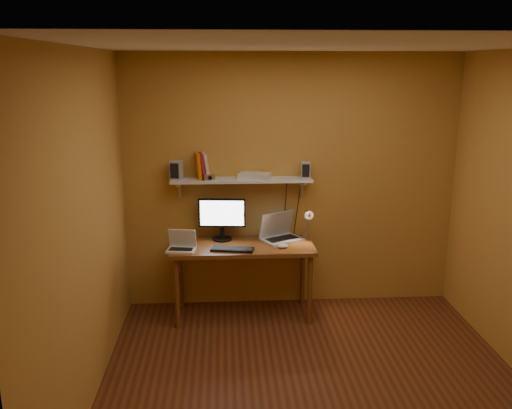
{
  "coord_description": "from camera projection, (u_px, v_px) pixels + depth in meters",
  "views": [
    {
      "loc": [
        -0.69,
        -3.79,
        2.47
      ],
      "look_at": [
        -0.39,
        1.18,
        1.18
      ],
      "focal_mm": 38.0,
      "sensor_mm": 36.0,
      "label": 1
    }
  ],
  "objects": [
    {
      "name": "desk",
      "position": [
        243.0,
        253.0,
        5.36
      ],
      "size": [
        1.4,
        0.6,
        0.75
      ],
      "color": "brown",
      "rests_on": "ground"
    },
    {
      "name": "netbook",
      "position": [
        182.0,
        245.0,
        5.17
      ],
      "size": [
        0.29,
        0.23,
        0.2
      ],
      "rotation": [
        0.0,
        0.0,
        -0.16
      ],
      "color": "silver",
      "rests_on": "desk"
    },
    {
      "name": "router",
      "position": [
        255.0,
        176.0,
        5.38
      ],
      "size": [
        0.35,
        0.28,
        0.05
      ],
      "primitive_type": "cube",
      "rotation": [
        0.0,
        0.0,
        -0.28
      ],
      "color": "silver",
      "rests_on": "wall_shelf"
    },
    {
      "name": "mouse",
      "position": [
        283.0,
        246.0,
        5.23
      ],
      "size": [
        0.11,
        0.08,
        0.04
      ],
      "primitive_type": "ellipsoid",
      "rotation": [
        0.0,
        0.0,
        0.11
      ],
      "color": "silver",
      "rests_on": "desk"
    },
    {
      "name": "speaker_left",
      "position": [
        176.0,
        170.0,
        5.31
      ],
      "size": [
        0.13,
        0.13,
        0.19
      ],
      "primitive_type": "cube",
      "rotation": [
        0.0,
        0.0,
        -0.27
      ],
      "color": "#979A9F",
      "rests_on": "wall_shelf"
    },
    {
      "name": "speaker_right",
      "position": [
        306.0,
        170.0,
        5.39
      ],
      "size": [
        0.1,
        0.1,
        0.16
      ],
      "primitive_type": "cube",
      "rotation": [
        0.0,
        0.0,
        -0.11
      ],
      "color": "#979A9F",
      "rests_on": "wall_shelf"
    },
    {
      "name": "shelf_camera",
      "position": [
        210.0,
        177.0,
        5.27
      ],
      "size": [
        0.11,
        0.06,
        0.06
      ],
      "color": "silver",
      "rests_on": "wall_shelf"
    },
    {
      "name": "books",
      "position": [
        202.0,
        166.0,
        5.33
      ],
      "size": [
        0.16,
        0.18,
        0.26
      ],
      "color": "#D55D04",
      "rests_on": "wall_shelf"
    },
    {
      "name": "room",
      "position": [
        318.0,
        228.0,
        3.99
      ],
      "size": [
        3.44,
        3.24,
        2.64
      ],
      "color": "#5E3018",
      "rests_on": "ground"
    },
    {
      "name": "desk_lamp",
      "position": [
        308.0,
        220.0,
        5.45
      ],
      "size": [
        0.09,
        0.23,
        0.38
      ],
      "color": "silver",
      "rests_on": "desk"
    },
    {
      "name": "monitor",
      "position": [
        222.0,
        217.0,
        5.43
      ],
      "size": [
        0.47,
        0.22,
        0.43
      ],
      "rotation": [
        0.0,
        0.0,
        -0.09
      ],
      "color": "black",
      "rests_on": "desk"
    },
    {
      "name": "wall_shelf",
      "position": [
        242.0,
        180.0,
        5.37
      ],
      "size": [
        1.4,
        0.25,
        0.21
      ],
      "color": "silver",
      "rests_on": "room"
    },
    {
      "name": "laptop",
      "position": [
        279.0,
        232.0,
        5.49
      ],
      "size": [
        0.47,
        0.43,
        0.28
      ],
      "rotation": [
        0.0,
        0.0,
        0.51
      ],
      "color": "#979A9F",
      "rests_on": "desk"
    },
    {
      "name": "keyboard",
      "position": [
        232.0,
        249.0,
        5.17
      ],
      "size": [
        0.43,
        0.22,
        0.02
      ],
      "primitive_type": "cube",
      "rotation": [
        0.0,
        0.0,
        -0.2
      ],
      "color": "black",
      "rests_on": "desk"
    }
  ]
}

